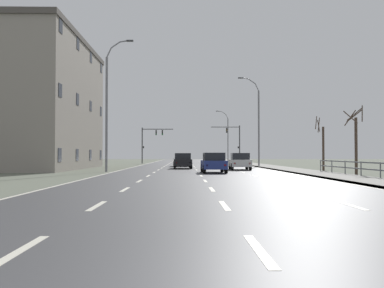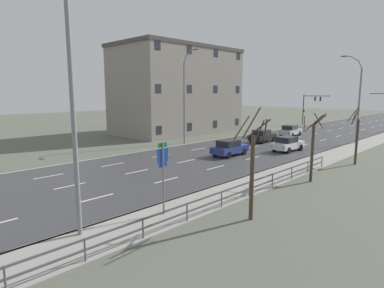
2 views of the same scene
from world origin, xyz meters
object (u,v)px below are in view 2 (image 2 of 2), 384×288
(highway_sign, at_px, (163,169))
(car_distant, at_px, (262,136))
(street_lamp_foreground, at_px, (71,103))
(car_mid_centre, at_px, (290,130))
(brick_building, at_px, (178,90))
(street_lamp_left_bank, at_px, (185,99))
(street_lamp_midground, at_px, (358,101))
(car_far_left, at_px, (229,148))
(traffic_signal_left, at_px, (310,104))
(car_far_right, at_px, (287,144))

(highway_sign, xyz_separation_m, car_distant, (-9.69, 24.53, -1.61))
(street_lamp_foreground, relative_size, car_mid_centre, 2.79)
(brick_building, bearing_deg, street_lamp_left_bank, -38.90)
(street_lamp_midground, bearing_deg, car_distant, -142.90)
(street_lamp_foreground, distance_m, car_far_left, 20.37)
(car_far_left, bearing_deg, highway_sign, -65.24)
(street_lamp_left_bank, distance_m, car_distant, 10.73)
(street_lamp_midground, height_order, traffic_signal_left, street_lamp_midground)
(traffic_signal_left, height_order, car_far_right, traffic_signal_left)
(car_far_left, distance_m, brick_building, 20.84)
(car_far_left, distance_m, car_mid_centre, 17.70)
(highway_sign, height_order, traffic_signal_left, traffic_signal_left)
(car_distant, distance_m, car_far_left, 10.13)
(car_distant, bearing_deg, car_far_left, -77.49)
(highway_sign, relative_size, car_mid_centre, 0.90)
(street_lamp_midground, bearing_deg, car_mid_centre, 173.17)
(street_lamp_foreground, height_order, street_lamp_left_bank, street_lamp_foreground)
(street_lamp_midground, distance_m, car_far_left, 18.12)
(traffic_signal_left, distance_m, brick_building, 27.08)
(car_far_left, height_order, brick_building, brick_building)
(highway_sign, distance_m, car_distant, 26.42)
(street_lamp_midground, relative_size, brick_building, 0.55)
(brick_building, bearing_deg, street_lamp_foreground, -49.88)
(car_far_right, bearing_deg, street_lamp_foreground, -80.86)
(traffic_signal_left, relative_size, car_distant, 1.39)
(street_lamp_midground, xyz_separation_m, car_far_left, (-6.28, -16.43, -4.35))
(highway_sign, height_order, car_mid_centre, highway_sign)
(street_lamp_midground, height_order, car_far_left, street_lamp_midground)
(traffic_signal_left, height_order, car_distant, traffic_signal_left)
(street_lamp_left_bank, height_order, traffic_signal_left, street_lamp_left_bank)
(traffic_signal_left, height_order, car_mid_centre, traffic_signal_left)
(street_lamp_left_bank, bearing_deg, street_lamp_midground, 43.34)
(car_mid_centre, bearing_deg, brick_building, -155.50)
(street_lamp_foreground, relative_size, car_far_left, 2.82)
(brick_building, bearing_deg, traffic_signal_left, 68.67)
(street_lamp_left_bank, bearing_deg, car_far_left, -15.32)
(car_far_right, distance_m, brick_building, 21.50)
(car_far_right, bearing_deg, street_lamp_left_bank, -159.99)
(street_lamp_foreground, relative_size, brick_building, 0.61)
(highway_sign, bearing_deg, street_lamp_midground, 91.75)
(highway_sign, bearing_deg, brick_building, 135.62)
(street_lamp_left_bank, xyz_separation_m, car_far_right, (11.48, 3.88, -4.62))
(street_lamp_foreground, relative_size, street_lamp_midground, 1.11)
(street_lamp_left_bank, distance_m, car_mid_centre, 16.92)
(highway_sign, distance_m, car_mid_centre, 33.72)
(car_mid_centre, bearing_deg, traffic_signal_left, 103.33)
(car_distant, xyz_separation_m, brick_building, (-15.15, -0.22, 5.67))
(car_mid_centre, bearing_deg, highway_sign, -76.27)
(street_lamp_foreground, xyz_separation_m, traffic_signal_left, (-14.08, 53.47, -1.74))
(traffic_signal_left, xyz_separation_m, brick_building, (-9.81, -25.12, 2.51))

